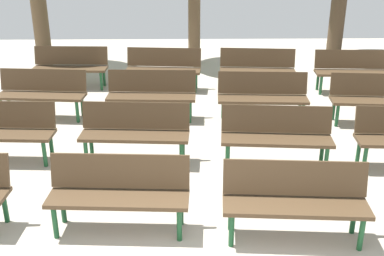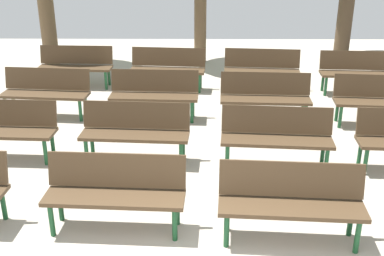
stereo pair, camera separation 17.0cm
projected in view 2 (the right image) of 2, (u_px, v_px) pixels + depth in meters
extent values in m
cylinder|color=#194C28|center=(3.00, 204.00, 5.74)|extent=(0.06, 0.06, 0.40)
cube|color=#4C3823|center=(114.00, 197.00, 5.45)|extent=(1.62, 0.53, 0.05)
cube|color=#4C3823|center=(117.00, 170.00, 5.54)|extent=(1.60, 0.21, 0.40)
cylinder|color=#194C28|center=(52.00, 220.00, 5.43)|extent=(0.06, 0.06, 0.40)
cylinder|color=#194C28|center=(175.00, 225.00, 5.35)|extent=(0.06, 0.06, 0.40)
cylinder|color=#194C28|center=(60.00, 205.00, 5.72)|extent=(0.06, 0.06, 0.40)
cylinder|color=#194C28|center=(177.00, 209.00, 5.64)|extent=(0.06, 0.06, 0.40)
cube|color=#4C3823|center=(291.00, 208.00, 5.25)|extent=(1.63, 0.55, 0.05)
cube|color=#4C3823|center=(291.00, 179.00, 5.34)|extent=(1.60, 0.23, 0.40)
cylinder|color=#194C28|center=(227.00, 231.00, 5.24)|extent=(0.06, 0.06, 0.40)
cylinder|color=#194C28|center=(357.00, 237.00, 5.14)|extent=(0.06, 0.06, 0.40)
cylinder|color=#194C28|center=(227.00, 215.00, 5.53)|extent=(0.06, 0.06, 0.40)
cylinder|color=#194C28|center=(351.00, 220.00, 5.43)|extent=(0.06, 0.06, 0.40)
cube|color=#4C3823|center=(1.00, 133.00, 7.18)|extent=(1.62, 0.52, 0.05)
cube|color=#4C3823|center=(5.00, 113.00, 7.27)|extent=(1.60, 0.20, 0.40)
cylinder|color=#194C28|center=(45.00, 152.00, 7.08)|extent=(0.06, 0.06, 0.40)
cylinder|color=#194C28|center=(53.00, 143.00, 7.37)|extent=(0.06, 0.06, 0.40)
cube|color=#4C3823|center=(135.00, 135.00, 7.08)|extent=(1.62, 0.54, 0.05)
cube|color=#4C3823|center=(136.00, 115.00, 7.17)|extent=(1.60, 0.22, 0.40)
cylinder|color=#194C28|center=(87.00, 152.00, 7.07)|extent=(0.06, 0.06, 0.40)
cylinder|color=#194C28|center=(181.00, 155.00, 6.98)|extent=(0.06, 0.06, 0.40)
cylinder|color=#194C28|center=(92.00, 143.00, 7.36)|extent=(0.06, 0.06, 0.40)
cylinder|color=#194C28|center=(183.00, 146.00, 7.27)|extent=(0.06, 0.06, 0.40)
cube|color=#4C3823|center=(277.00, 141.00, 6.90)|extent=(1.63, 0.57, 0.05)
cube|color=#4C3823|center=(277.00, 120.00, 6.99)|extent=(1.60, 0.25, 0.40)
cylinder|color=#194C28|center=(227.00, 158.00, 6.90)|extent=(0.06, 0.06, 0.40)
cylinder|color=#194C28|center=(326.00, 162.00, 6.78)|extent=(0.06, 0.06, 0.40)
cylinder|color=#194C28|center=(228.00, 148.00, 7.19)|extent=(0.06, 0.06, 0.40)
cylinder|color=#194C28|center=(323.00, 152.00, 7.08)|extent=(0.06, 0.06, 0.40)
cylinder|color=#194C28|center=(366.00, 161.00, 6.79)|extent=(0.06, 0.06, 0.40)
cylinder|color=#194C28|center=(360.00, 152.00, 7.09)|extent=(0.06, 0.06, 0.40)
cube|color=#4C3823|center=(45.00, 95.00, 8.80)|extent=(1.63, 0.58, 0.05)
cube|color=#4C3823|center=(47.00, 79.00, 8.89)|extent=(1.60, 0.26, 0.40)
cylinder|color=#194C28|center=(6.00, 108.00, 8.80)|extent=(0.06, 0.06, 0.40)
cylinder|color=#194C28|center=(80.00, 111.00, 8.68)|extent=(0.06, 0.06, 0.40)
cylinder|color=#194C28|center=(14.00, 102.00, 9.10)|extent=(0.06, 0.06, 0.40)
cylinder|color=#194C28|center=(86.00, 105.00, 8.97)|extent=(0.06, 0.06, 0.40)
cube|color=#4C3823|center=(154.00, 97.00, 8.70)|extent=(1.62, 0.51, 0.05)
cube|color=#4C3823|center=(155.00, 80.00, 8.79)|extent=(1.60, 0.19, 0.40)
cylinder|color=#194C28|center=(115.00, 111.00, 8.67)|extent=(0.06, 0.06, 0.40)
cylinder|color=#194C28|center=(192.00, 112.00, 8.61)|extent=(0.06, 0.06, 0.40)
cylinder|color=#194C28|center=(118.00, 105.00, 8.97)|extent=(0.06, 0.06, 0.40)
cylinder|color=#194C28|center=(193.00, 106.00, 8.90)|extent=(0.06, 0.06, 0.40)
cube|color=#4C3823|center=(265.00, 100.00, 8.54)|extent=(1.62, 0.53, 0.05)
cube|color=#4C3823|center=(265.00, 83.00, 8.63)|extent=(1.60, 0.21, 0.40)
cylinder|color=#194C28|center=(226.00, 114.00, 8.52)|extent=(0.06, 0.06, 0.40)
cylinder|color=#194C28|center=(305.00, 116.00, 8.44)|extent=(0.06, 0.06, 0.40)
cylinder|color=#194C28|center=(226.00, 108.00, 8.81)|extent=(0.06, 0.06, 0.40)
cylinder|color=#194C28|center=(303.00, 110.00, 8.73)|extent=(0.06, 0.06, 0.40)
cube|color=#4C3823|center=(381.00, 103.00, 8.39)|extent=(1.63, 0.58, 0.05)
cube|color=#4C3823|center=(380.00, 86.00, 8.48)|extent=(1.60, 0.26, 0.40)
cylinder|color=#194C28|center=(340.00, 117.00, 8.39)|extent=(0.06, 0.06, 0.40)
cylinder|color=#194C28|center=(337.00, 111.00, 8.69)|extent=(0.06, 0.06, 0.40)
cube|color=#4C3823|center=(75.00, 68.00, 10.48)|extent=(1.62, 0.50, 0.05)
cube|color=#4C3823|center=(76.00, 55.00, 10.57)|extent=(1.60, 0.18, 0.40)
cylinder|color=#194C28|center=(42.00, 80.00, 10.45)|extent=(0.06, 0.06, 0.40)
cylinder|color=#194C28|center=(106.00, 81.00, 10.39)|extent=(0.06, 0.06, 0.40)
cylinder|color=#194C28|center=(47.00, 75.00, 10.75)|extent=(0.06, 0.06, 0.40)
cylinder|color=#194C28|center=(109.00, 76.00, 10.69)|extent=(0.06, 0.06, 0.40)
cube|color=#4C3823|center=(167.00, 70.00, 10.31)|extent=(1.63, 0.58, 0.05)
cube|color=#4C3823|center=(169.00, 57.00, 10.40)|extent=(1.60, 0.26, 0.40)
cylinder|color=#194C28|center=(134.00, 82.00, 10.31)|extent=(0.06, 0.06, 0.40)
cylinder|color=#194C28|center=(199.00, 84.00, 10.18)|extent=(0.06, 0.06, 0.40)
cylinder|color=#194C28|center=(137.00, 77.00, 10.60)|extent=(0.06, 0.06, 0.40)
cylinder|color=#194C28|center=(200.00, 79.00, 10.48)|extent=(0.06, 0.06, 0.40)
cube|color=#4C3823|center=(262.00, 72.00, 10.21)|extent=(1.63, 0.58, 0.05)
cube|color=#4C3823|center=(262.00, 58.00, 10.30)|extent=(1.60, 0.26, 0.40)
cylinder|color=#194C28|center=(228.00, 83.00, 10.21)|extent=(0.06, 0.06, 0.40)
cylinder|color=#194C28|center=(295.00, 85.00, 10.09)|extent=(0.06, 0.06, 0.40)
cylinder|color=#194C28|center=(229.00, 79.00, 10.51)|extent=(0.06, 0.06, 0.40)
cylinder|color=#194C28|center=(294.00, 81.00, 10.38)|extent=(0.06, 0.06, 0.40)
cube|color=#4C3823|center=(359.00, 74.00, 10.03)|extent=(1.62, 0.52, 0.05)
cube|color=#4C3823|center=(358.00, 60.00, 10.12)|extent=(1.60, 0.21, 0.40)
cylinder|color=#194C28|center=(326.00, 86.00, 10.01)|extent=(0.06, 0.06, 0.40)
cylinder|color=#194C28|center=(323.00, 82.00, 10.31)|extent=(0.06, 0.06, 0.40)
cylinder|color=brown|center=(200.00, 11.00, 12.15)|extent=(0.31, 0.31, 2.60)
cylinder|color=brown|center=(47.00, 16.00, 11.80)|extent=(0.38, 0.38, 2.53)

